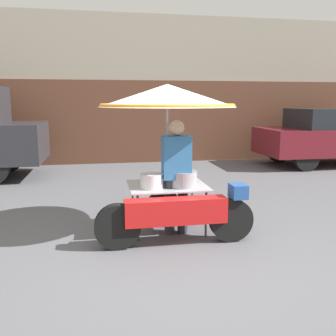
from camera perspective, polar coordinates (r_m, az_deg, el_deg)
ground_plane at (r=4.54m, az=2.22°, el=-13.39°), size 36.00×36.00×0.00m
shopfront_building at (r=12.08m, az=-6.25°, el=11.55°), size 28.00×2.06×4.25m
vendor_motorcycle_cart at (r=5.06m, az=0.11°, el=7.47°), size 2.04×1.86×2.04m
vendor_person at (r=5.06m, az=1.29°, el=-0.53°), size 0.38×0.22×1.57m
parked_car at (r=11.70m, az=24.05°, el=4.47°), size 4.36×1.82×1.60m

